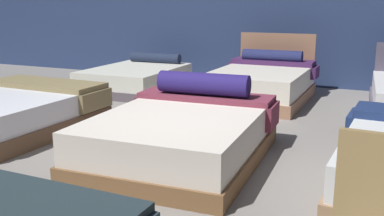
{
  "coord_description": "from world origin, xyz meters",
  "views": [
    {
      "loc": [
        1.89,
        -3.69,
        1.54
      ],
      "look_at": [
        -0.12,
        0.7,
        0.4
      ],
      "focal_mm": 41.01,
      "sensor_mm": 36.0,
      "label": 1
    }
  ],
  "objects_px": {
    "bed_7": "(262,83)",
    "bed_6": "(137,78)",
    "bed_4": "(182,134)",
    "bed_3": "(13,111)"
  },
  "relations": [
    {
      "from": "bed_7",
      "to": "bed_6",
      "type": "bearing_deg",
      "value": -178.47
    },
    {
      "from": "bed_3",
      "to": "bed_7",
      "type": "height_order",
      "value": "bed_7"
    },
    {
      "from": "bed_3",
      "to": "bed_7",
      "type": "relative_size",
      "value": 0.94
    },
    {
      "from": "bed_3",
      "to": "bed_6",
      "type": "relative_size",
      "value": 0.95
    },
    {
      "from": "bed_3",
      "to": "bed_7",
      "type": "bearing_deg",
      "value": 53.15
    },
    {
      "from": "bed_6",
      "to": "bed_4",
      "type": "bearing_deg",
      "value": -53.28
    },
    {
      "from": "bed_4",
      "to": "bed_7",
      "type": "relative_size",
      "value": 1.02
    },
    {
      "from": "bed_7",
      "to": "bed_4",
      "type": "bearing_deg",
      "value": -89.23
    },
    {
      "from": "bed_4",
      "to": "bed_6",
      "type": "relative_size",
      "value": 1.03
    },
    {
      "from": "bed_4",
      "to": "bed_6",
      "type": "distance_m",
      "value": 3.89
    }
  ]
}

